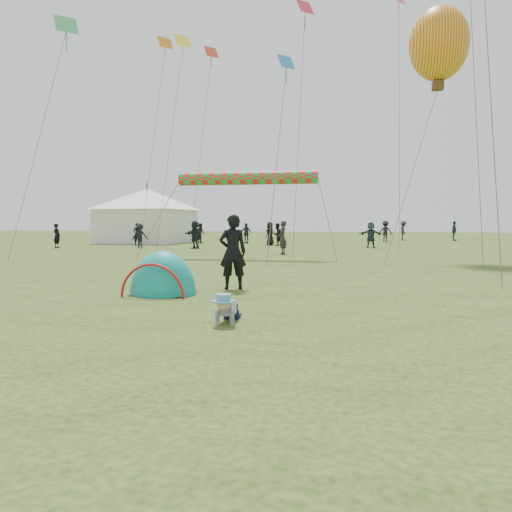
% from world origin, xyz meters
% --- Properties ---
extents(ground, '(140.00, 140.00, 0.00)m').
position_xyz_m(ground, '(0.00, 0.00, 0.00)').
color(ground, '#1F3B0C').
extents(crawling_toddler, '(0.52, 0.73, 0.55)m').
position_xyz_m(crawling_toddler, '(0.94, -0.79, 0.28)').
color(crawling_toddler, black).
rests_on(crawling_toddler, ground).
extents(popup_tent, '(1.69, 1.41, 2.13)m').
position_xyz_m(popup_tent, '(-1.47, 2.20, 0.00)').
color(popup_tent, '#0C7668').
rests_on(popup_tent, ground).
extents(standing_adult, '(0.83, 0.69, 1.94)m').
position_xyz_m(standing_adult, '(-0.03, 3.41, 0.97)').
color(standing_adult, black).
rests_on(standing_adult, ground).
extents(event_marquee, '(7.10, 7.10, 4.65)m').
position_xyz_m(event_marquee, '(-13.75, 28.74, 2.33)').
color(event_marquee, white).
rests_on(event_marquee, ground).
extents(crowd_person_0, '(0.47, 0.68, 1.77)m').
position_xyz_m(crowd_person_0, '(-0.84, 17.03, 0.88)').
color(crowd_person_0, '#27272C').
rests_on(crowd_person_0, ground).
extents(crowd_person_1, '(0.91, 0.97, 1.59)m').
position_xyz_m(crowd_person_1, '(-2.58, 25.79, 0.80)').
color(crowd_person_1, black).
rests_on(crowd_person_1, ground).
extents(crowd_person_2, '(0.61, 1.08, 1.73)m').
position_xyz_m(crowd_person_2, '(11.27, 37.42, 0.87)').
color(crowd_person_2, '#273447').
rests_on(crowd_person_2, ground).
extents(crowd_person_3, '(0.68, 1.15, 1.75)m').
position_xyz_m(crowd_person_3, '(6.97, 37.37, 0.88)').
color(crowd_person_3, '#272930').
rests_on(crowd_person_3, ground).
extents(crowd_person_4, '(0.80, 0.96, 1.69)m').
position_xyz_m(crowd_person_4, '(-3.18, 26.31, 0.85)').
color(crowd_person_4, black).
rests_on(crowd_person_4, ground).
extents(crowd_person_5, '(1.60, 0.64, 1.68)m').
position_xyz_m(crowd_person_5, '(3.87, 24.40, 0.84)').
color(crowd_person_5, '#253843').
rests_on(crowd_person_5, ground).
extents(crowd_person_6, '(0.67, 0.55, 1.58)m').
position_xyz_m(crowd_person_6, '(-16.13, 19.96, 0.79)').
color(crowd_person_6, black).
rests_on(crowd_person_6, ground).
extents(crowd_person_8, '(1.00, 0.61, 1.58)m').
position_xyz_m(crowd_person_8, '(-5.56, 28.91, 0.79)').
color(crowd_person_8, '#22303A').
rests_on(crowd_person_8, ground).
extents(crowd_person_9, '(1.17, 1.07, 1.58)m').
position_xyz_m(crowd_person_9, '(-10.94, 21.31, 0.79)').
color(crowd_person_9, black).
rests_on(crowd_person_9, ground).
extents(crowd_person_10, '(0.98, 1.03, 1.78)m').
position_xyz_m(crowd_person_10, '(-15.85, 29.01, 0.89)').
color(crowd_person_10, '#3D3029').
rests_on(crowd_person_10, ground).
extents(crowd_person_11, '(0.92, 1.73, 1.78)m').
position_xyz_m(crowd_person_11, '(-7.18, 21.31, 0.89)').
color(crowd_person_11, '#1C242D').
rests_on(crowd_person_11, ground).
extents(crowd_person_12, '(0.69, 0.68, 1.60)m').
position_xyz_m(crowd_person_12, '(-12.58, 24.35, 0.80)').
color(crowd_person_12, black).
rests_on(crowd_person_12, ground).
extents(crowd_person_13, '(0.97, 0.96, 1.58)m').
position_xyz_m(crowd_person_13, '(-9.10, 28.32, 0.79)').
color(crowd_person_13, black).
rests_on(crowd_person_13, ground).
extents(crowd_person_14, '(0.88, 1.10, 1.74)m').
position_xyz_m(crowd_person_14, '(-3.68, 17.41, 0.87)').
color(crowd_person_14, '#1F273B').
rests_on(crowd_person_14, ground).
extents(crowd_person_15, '(1.15, 0.67, 1.76)m').
position_xyz_m(crowd_person_15, '(5.23, 33.76, 0.88)').
color(crowd_person_15, black).
rests_on(crowd_person_15, ground).
extents(balloon_kite, '(2.66, 2.66, 3.72)m').
position_xyz_m(balloon_kite, '(6.58, 15.45, 9.62)').
color(balloon_kite, yellow).
extents(rainbow_tube_kite, '(6.70, 0.64, 0.64)m').
position_xyz_m(rainbow_tube_kite, '(-2.11, 14.20, 3.80)').
color(rainbow_tube_kite, red).
extents(diamond_kite_0, '(1.03, 1.03, 0.84)m').
position_xyz_m(diamond_kite_0, '(-7.57, 26.47, 13.95)').
color(diamond_kite_0, red).
extents(diamond_kite_1, '(1.18, 1.18, 0.97)m').
position_xyz_m(diamond_kite_1, '(-11.76, 28.11, 15.46)').
color(diamond_kite_1, '#D07306').
extents(diamond_kite_3, '(1.21, 1.21, 0.99)m').
position_xyz_m(diamond_kite_3, '(-11.99, 15.08, 11.99)').
color(diamond_kite_3, green).
extents(diamond_kite_4, '(0.87, 0.87, 0.71)m').
position_xyz_m(diamond_kite_4, '(-0.37, 14.96, 9.30)').
color(diamond_kite_4, blue).
extents(diamond_kite_6, '(1.11, 1.11, 0.91)m').
position_xyz_m(diamond_kite_6, '(-0.29, 22.12, 14.74)').
color(diamond_kite_6, red).
extents(diamond_kite_8, '(1.14, 1.14, 0.93)m').
position_xyz_m(diamond_kite_8, '(-8.83, 24.01, 13.99)').
color(diamond_kite_8, yellow).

